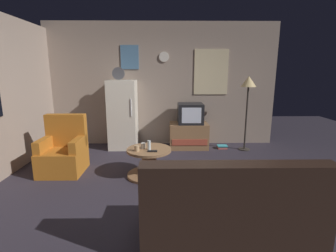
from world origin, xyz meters
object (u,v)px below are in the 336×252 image
Objects in this scene: coffee_table at (149,162)px; mug_ceramic_white at (143,146)px; standing_lamp at (248,87)px; mug_ceramic_tan at (137,148)px; remote_control at (152,151)px; armchair at (64,152)px; crt_tv at (190,114)px; couch at (229,214)px; book_stack at (222,147)px; wine_glass at (149,145)px; fridge at (123,114)px; tv_stand at (189,136)px.

mug_ceramic_white is (-0.09, 0.02, 0.28)m from coffee_table.
coffee_table is at bearing -145.34° from standing_lamp.
standing_lamp reaches higher than mug_ceramic_tan.
remote_control reaches higher than coffee_table.
remote_control is 0.16× the size of armchair.
crt_tv reaches higher than couch.
remote_control is (0.24, -0.04, -0.03)m from mug_ceramic_tan.
coffee_table is 8.00× the size of mug_ceramic_white.
standing_lamp reaches higher than coffee_table.
coffee_table is 0.29m from mug_ceramic_white.
mug_ceramic_white is (-2.10, -1.37, -0.85)m from standing_lamp.
book_stack is at bearing 42.85° from mug_ceramic_tan.
crt_tv is 0.34× the size of standing_lamp.
crt_tv is at bearing 91.13° from couch.
standing_lamp is 1.40m from book_stack.
wine_glass is 0.14m from remote_control.
fridge is 1.11× the size of standing_lamp.
armchair is (-1.53, 0.39, -0.14)m from remote_control.
remote_control is at bearing -67.58° from fridge.
standing_lamp is 17.67× the size of mug_ceramic_white.
fridge reaches higher than book_stack.
tv_stand is at bearing 91.63° from couch.
tv_stand is 2.62m from armchair.
fridge is 1.49m from crt_tv.
fridge is 3.63m from couch.
couch is at bearing -88.37° from tv_stand.
mug_ceramic_white is at bearing -120.77° from crt_tv.
standing_lamp is at bearing -11.36° from book_stack.
fridge is at bearing 109.81° from mug_ceramic_white.
fridge is at bearing 176.79° from book_stack.
couch is (1.06, -1.53, -0.20)m from mug_ceramic_tan.
book_stack is (1.54, 1.48, -0.20)m from coffee_table.
coffee_table is 1.87m from couch.
book_stack is at bearing -3.21° from fridge.
couch reaches higher than mug_ceramic_tan.
standing_lamp is 10.60× the size of remote_control.
couch is at bearing -57.61° from remote_control.
armchair is 3.27m from book_stack.
standing_lamp is 2.64m from mug_ceramic_white.
crt_tv is at bearing 69.66° from remote_control.
mug_ceramic_white is at bearing -70.19° from fridge.
tv_stand is (1.46, -0.05, -0.48)m from fridge.
standing_lamp is 3.40m from couch.
mug_ceramic_white is 0.60× the size of remote_control.
wine_glass is (0.01, -0.05, 0.31)m from coffee_table.
wine_glass is at bearing -67.93° from fridge.
tv_stand is 1.17× the size of coffee_table.
couch reaches higher than tv_stand.
crt_tv reaches higher than coffee_table.
tv_stand is 1.75m from coffee_table.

